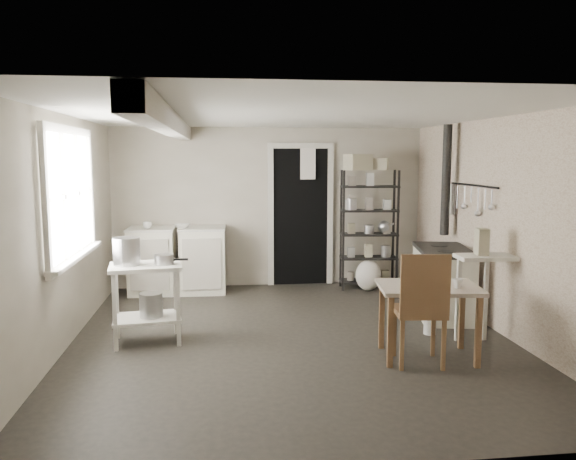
{
  "coord_description": "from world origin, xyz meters",
  "views": [
    {
      "loc": [
        -0.72,
        -5.62,
        1.88
      ],
      "look_at": [
        0.0,
        0.3,
        1.1
      ],
      "focal_mm": 35.0,
      "sensor_mm": 36.0,
      "label": 1
    }
  ],
  "objects": [
    {
      "name": "floor",
      "position": [
        0.0,
        0.0,
        0.0
      ],
      "size": [
        5.0,
        5.0,
        0.0
      ],
      "primitive_type": "plane",
      "color": "black",
      "rests_on": "ground"
    },
    {
      "name": "ceiling",
      "position": [
        0.0,
        0.0,
        2.3
      ],
      "size": [
        5.0,
        5.0,
        0.0
      ],
      "primitive_type": "plane",
      "rotation": [
        3.14,
        0.0,
        0.0
      ],
      "color": "silver",
      "rests_on": "wall_back"
    },
    {
      "name": "wall_back",
      "position": [
        0.0,
        2.5,
        1.15
      ],
      "size": [
        4.5,
        0.02,
        2.3
      ],
      "primitive_type": "cube",
      "color": "#B2AA98",
      "rests_on": "ground"
    },
    {
      "name": "wall_front",
      "position": [
        0.0,
        -2.5,
        1.15
      ],
      "size": [
        4.5,
        0.02,
        2.3
      ],
      "primitive_type": "cube",
      "color": "#B2AA98",
      "rests_on": "ground"
    },
    {
      "name": "wall_left",
      "position": [
        -2.25,
        0.0,
        1.15
      ],
      "size": [
        0.02,
        5.0,
        2.3
      ],
      "primitive_type": "cube",
      "color": "#B2AA98",
      "rests_on": "ground"
    },
    {
      "name": "wall_right",
      "position": [
        2.25,
        0.0,
        1.15
      ],
      "size": [
        0.02,
        5.0,
        2.3
      ],
      "primitive_type": "cube",
      "color": "#B2AA98",
      "rests_on": "ground"
    },
    {
      "name": "window",
      "position": [
        -2.22,
        0.2,
        1.5
      ],
      "size": [
        0.12,
        1.76,
        1.28
      ],
      "primitive_type": null,
      "color": "beige",
      "rests_on": "wall_left"
    },
    {
      "name": "doorway",
      "position": [
        0.45,
        2.47,
        1.0
      ],
      "size": [
        0.96,
        0.1,
        2.08
      ],
      "primitive_type": null,
      "color": "beige",
      "rests_on": "ground"
    },
    {
      "name": "ceiling_beam",
      "position": [
        -1.2,
        0.0,
        2.2
      ],
      "size": [
        0.18,
        5.0,
        0.18
      ],
      "primitive_type": null,
      "color": "beige",
      "rests_on": "ceiling"
    },
    {
      "name": "wallpaper_panel",
      "position": [
        2.24,
        0.0,
        1.15
      ],
      "size": [
        0.01,
        5.0,
        2.3
      ],
      "primitive_type": null,
      "color": "beige",
      "rests_on": "wall_right"
    },
    {
      "name": "utensil_rail",
      "position": [
        2.19,
        0.6,
        1.55
      ],
      "size": [
        0.06,
        1.2,
        0.44
      ],
      "primitive_type": null,
      "color": "#ABABAD",
      "rests_on": "wall_right"
    },
    {
      "name": "prep_table",
      "position": [
        -1.48,
        0.05,
        0.4
      ],
      "size": [
        0.76,
        0.59,
        0.81
      ],
      "primitive_type": null,
      "rotation": [
        0.0,
        0.0,
        0.13
      ],
      "color": "beige",
      "rests_on": "ground"
    },
    {
      "name": "stockpot",
      "position": [
        -1.66,
        0.05,
        0.94
      ],
      "size": [
        0.29,
        0.29,
        0.29
      ],
      "primitive_type": "cylinder",
      "rotation": [
        0.0,
        0.0,
        -0.1
      ],
      "color": "#ABABAD",
      "rests_on": "prep_table"
    },
    {
      "name": "saucepan",
      "position": [
        -1.29,
        0.05,
        0.85
      ],
      "size": [
        0.25,
        0.25,
        0.11
      ],
      "primitive_type": "cylinder",
      "rotation": [
        0.0,
        0.0,
        -0.38
      ],
      "color": "#ABABAD",
      "rests_on": "prep_table"
    },
    {
      "name": "bucket",
      "position": [
        -1.43,
        0.04,
        0.39
      ],
      "size": [
        0.3,
        0.3,
        0.26
      ],
      "primitive_type": "cylinder",
      "rotation": [
        0.0,
        0.0,
        -0.34
      ],
      "color": "#ABABAD",
      "rests_on": "prep_table"
    },
    {
      "name": "base_cabinets",
      "position": [
        -1.32,
        2.18,
        0.46
      ],
      "size": [
        1.4,
        0.63,
        0.91
      ],
      "primitive_type": null,
      "rotation": [
        0.0,
        0.0,
        -0.02
      ],
      "color": "#EBE6CD",
      "rests_on": "ground"
    },
    {
      "name": "mixing_bowl",
      "position": [
        -1.24,
        2.14,
        0.95
      ],
      "size": [
        0.33,
        0.33,
        0.07
      ],
      "primitive_type": "imported",
      "rotation": [
        0.0,
        0.0,
        -0.29
      ],
      "color": "silver",
      "rests_on": "base_cabinets"
    },
    {
      "name": "counter_cup",
      "position": [
        -1.71,
        2.1,
        0.97
      ],
      "size": [
        0.15,
        0.15,
        0.09
      ],
      "primitive_type": "imported",
      "rotation": [
        0.0,
        0.0,
        0.27
      ],
      "color": "silver",
      "rests_on": "base_cabinets"
    },
    {
      "name": "shelf_rack",
      "position": [
        1.38,
        2.09,
        0.95
      ],
      "size": [
        0.83,
        0.38,
        1.7
      ],
      "primitive_type": null,
      "rotation": [
        0.0,
        0.0,
        -0.09
      ],
      "color": "black",
      "rests_on": "ground"
    },
    {
      "name": "shelf_jar",
      "position": [
        1.09,
        2.15,
        1.37
      ],
      "size": [
        0.09,
        0.1,
        0.2
      ],
      "primitive_type": "imported",
      "rotation": [
        0.0,
        0.0,
        0.04
      ],
      "color": "silver",
      "rests_on": "shelf_rack"
    },
    {
      "name": "storage_box_a",
      "position": [
        1.2,
        2.07,
        2.01
      ],
      "size": [
        0.38,
        0.36,
        0.22
      ],
      "primitive_type": "cube",
      "rotation": [
        0.0,
        0.0,
        0.26
      ],
      "color": "#C0BA9A",
      "rests_on": "shelf_rack"
    },
    {
      "name": "storage_box_b",
      "position": [
        1.51,
        2.13,
        1.99
      ],
      "size": [
        0.33,
        0.32,
        0.17
      ],
      "primitive_type": "cube",
      "rotation": [
        0.0,
        0.0,
        -0.39
      ],
      "color": "#C0BA9A",
      "rests_on": "shelf_rack"
    },
    {
      "name": "stove",
      "position": [
        1.88,
        0.6,
        0.44
      ],
      "size": [
        0.75,
        1.12,
        0.81
      ],
      "primitive_type": null,
      "rotation": [
        0.0,
        0.0,
        -0.18
      ],
      "color": "#EBE6CD",
      "rests_on": "ground"
    },
    {
      "name": "stovepipe",
      "position": [
        2.08,
        1.08,
        1.59
      ],
      "size": [
        0.13,
        0.13,
        1.39
      ],
      "primitive_type": null,
      "rotation": [
        0.0,
        0.0,
        -0.31
      ],
      "color": "black",
      "rests_on": "stove"
    },
    {
      "name": "side_ledge",
      "position": [
        1.95,
        -0.3,
        0.43
      ],
      "size": [
        0.59,
        0.33,
        0.89
      ],
      "primitive_type": null,
      "rotation": [
        0.0,
        0.0,
        -0.03
      ],
      "color": "beige",
      "rests_on": "ground"
    },
    {
      "name": "oats_box",
      "position": [
        1.92,
        -0.27,
        1.01
      ],
      "size": [
        0.14,
        0.2,
        0.27
      ],
      "primitive_type": "cube",
      "rotation": [
        0.0,
        0.0,
        -0.17
      ],
      "color": "#C0BA9A",
      "rests_on": "side_ledge"
    },
    {
      "name": "work_table",
      "position": [
        1.2,
        -0.72,
        0.38
      ],
      "size": [
        0.99,
        0.76,
        0.69
      ],
      "primitive_type": null,
      "rotation": [
        0.0,
        0.0,
        -0.13
      ],
      "color": "#BCB0A0",
      "rests_on": "ground"
    },
    {
      "name": "table_cup",
      "position": [
        1.41,
        -0.86,
        0.8
      ],
      "size": [
        0.12,
        0.12,
        0.09
      ],
      "primitive_type": "imported",
      "rotation": [
        0.0,
        0.0,
        -0.42
      ],
      "color": "silver",
      "rests_on": "work_table"
    },
    {
      "name": "chair",
      "position": [
        1.06,
        -0.85,
        0.48
      ],
      "size": [
        0.49,
        0.5,
        1.05
      ],
      "primitive_type": null,
      "rotation": [
        0.0,
        0.0,
        -0.13
      ],
      "color": "brown",
      "rests_on": "ground"
    },
    {
      "name": "flour_sack",
      "position": [
        1.35,
        1.95,
        0.24
      ],
      "size": [
        0.41,
        0.36,
        0.44
      ],
      "primitive_type": "ellipsoid",
      "rotation": [
        0.0,
        0.0,
        -0.15
      ],
      "color": "white",
      "rests_on": "ground"
    },
    {
      "name": "floor_crock",
      "position": [
        1.49,
        -0.05,
        0.07
      ],
      "size": [
        0.16,
        0.16,
        0.16
      ],
      "primitive_type": "cylinder",
      "rotation": [
        0.0,
        0.0,
        -0.28
      ],
      "color": "silver",
      "rests_on": "ground"
    }
  ]
}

